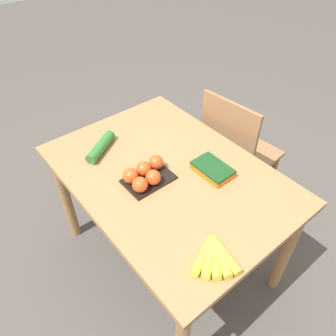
% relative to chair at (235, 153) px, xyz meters
% --- Properties ---
extents(ground_plane, '(12.00, 12.00, 0.00)m').
position_rel_chair_xyz_m(ground_plane, '(0.08, -0.62, -0.47)').
color(ground_plane, '#4C4742').
extents(dining_table, '(1.19, 0.85, 0.73)m').
position_rel_chair_xyz_m(dining_table, '(0.08, -0.62, 0.15)').
color(dining_table, '#9E7044').
rests_on(dining_table, ground_plane).
extents(chair, '(0.45, 0.44, 0.90)m').
position_rel_chair_xyz_m(chair, '(0.00, 0.00, 0.00)').
color(chair, '#8E6642').
rests_on(chair, ground_plane).
extents(banana_bunch, '(0.19, 0.18, 0.04)m').
position_rel_chair_xyz_m(banana_bunch, '(0.56, -0.79, 0.28)').
color(banana_bunch, brown).
rests_on(banana_bunch, dining_table).
extents(tomato_pack, '(0.16, 0.23, 0.08)m').
position_rel_chair_xyz_m(tomato_pack, '(0.06, -0.74, 0.30)').
color(tomato_pack, black).
rests_on(tomato_pack, dining_table).
extents(carrot_bag, '(0.19, 0.12, 0.04)m').
position_rel_chair_xyz_m(carrot_bag, '(0.22, -0.46, 0.28)').
color(carrot_bag, orange).
rests_on(carrot_bag, dining_table).
extents(cucumber_near, '(0.17, 0.22, 0.06)m').
position_rel_chair_xyz_m(cucumber_near, '(-0.27, -0.79, 0.29)').
color(cucumber_near, '#2D702D').
rests_on(cucumber_near, dining_table).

